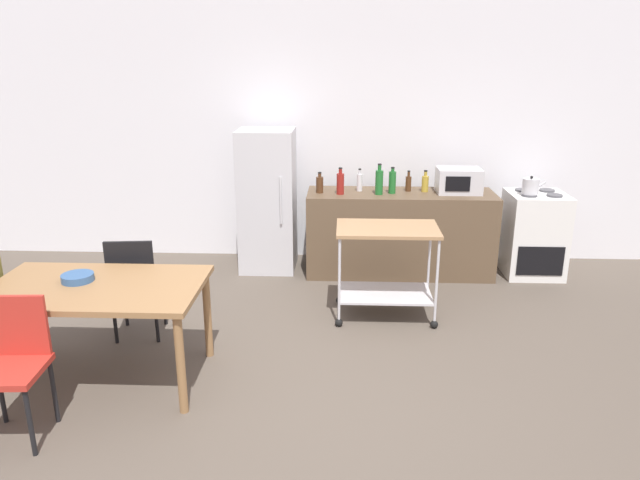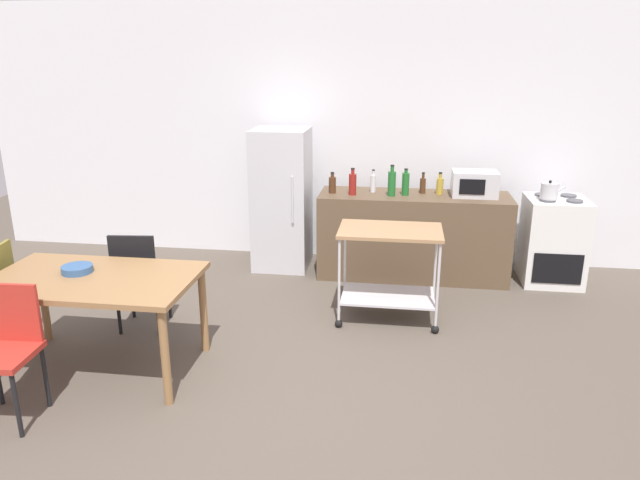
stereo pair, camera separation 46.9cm
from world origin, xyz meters
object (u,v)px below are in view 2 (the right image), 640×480
object	(u,v)px
bottle_soy_sauce	(373,183)
fruit_bowl	(77,269)
kitchen_cart	(389,259)
bottle_soda	(353,184)
bottle_hot_sauce	(406,184)
dining_table	(93,287)
refrigerator	(282,200)
bottle_sparkling_water	(440,185)
chair_black	(139,273)
kettle	(549,191)
stove_oven	(553,241)
microwave	(474,184)
bottle_vinegar	(392,183)
bottle_sesame_oil	(423,185)
bottle_wine	(332,184)
chair_red	(5,344)

from	to	relation	value
bottle_soy_sauce	fruit_bowl	world-z (taller)	bottle_soy_sauce
kitchen_cart	bottle_soda	size ratio (longest dim) A/B	3.21
bottle_soda	bottle_hot_sauce	distance (m)	0.55
dining_table	refrigerator	xyz separation A→B (m)	(0.91, 2.47, 0.10)
kitchen_cart	bottle_sparkling_water	world-z (taller)	bottle_sparkling_water
chair_black	kettle	distance (m)	4.03
stove_oven	fruit_bowl	distance (m)	4.60
stove_oven	refrigerator	distance (m)	2.92
refrigerator	kitchen_cart	world-z (taller)	refrigerator
bottle_hot_sauce	bottle_sparkling_water	bearing A→B (deg)	15.27
refrigerator	fruit_bowl	world-z (taller)	refrigerator
dining_table	kettle	xyz separation A→B (m)	(3.69, 2.29, 0.33)
bottle_soda	bottle_hot_sauce	size ratio (longest dim) A/B	1.01
microwave	bottle_vinegar	bearing A→B (deg)	-171.94
bottle_hot_sauce	bottle_sesame_oil	size ratio (longest dim) A/B	1.25
microwave	fruit_bowl	bearing A→B (deg)	-143.17
microwave	kettle	size ratio (longest dim) A/B	1.92
refrigerator	fruit_bowl	xyz separation A→B (m)	(-1.06, -2.40, 0.00)
bottle_wine	bottle_sparkling_water	xyz separation A→B (m)	(1.13, 0.11, 0.00)
kitchen_cart	fruit_bowl	distance (m)	2.57
chair_red	bottle_soda	world-z (taller)	bottle_soda
refrigerator	bottle_sparkling_water	xyz separation A→B (m)	(1.71, -0.03, 0.22)
stove_oven	microwave	bearing A→B (deg)	178.82
refrigerator	bottle_hot_sauce	bearing A→B (deg)	-5.45
bottle_soy_sauce	microwave	xyz separation A→B (m)	(1.05, -0.03, 0.03)
chair_red	refrigerator	world-z (taller)	refrigerator
bottle_soda	bottle_sesame_oil	size ratio (longest dim) A/B	1.27
chair_black	fruit_bowl	bearing A→B (deg)	68.08
bottle_soy_sauce	microwave	bearing A→B (deg)	-1.88
chair_black	stove_oven	world-z (taller)	stove_oven
bottle_wine	microwave	world-z (taller)	microwave
kitchen_cart	kettle	distance (m)	1.94
bottle_hot_sauce	kitchen_cart	bearing A→B (deg)	-96.05
bottle_sesame_oil	fruit_bowl	size ratio (longest dim) A/B	0.99
bottle_vinegar	fruit_bowl	distance (m)	3.18
kitchen_cart	refrigerator	bearing A→B (deg)	134.39
chair_red	bottle_sparkling_water	xyz separation A→B (m)	(2.89, 3.09, 0.47)
dining_table	kitchen_cart	xyz separation A→B (m)	(2.14, 1.21, -0.10)
bottle_vinegar	bottle_wine	bearing A→B (deg)	175.58
refrigerator	bottle_vinegar	distance (m)	1.25
dining_table	microwave	distance (m)	3.83
dining_table	microwave	world-z (taller)	microwave
dining_table	kitchen_cart	size ratio (longest dim) A/B	1.65
stove_oven	bottle_wine	world-z (taller)	bottle_wine
bottle_wine	bottle_sesame_oil	world-z (taller)	same
chair_black	bottle_soda	xyz separation A→B (m)	(1.68, 1.59, 0.50)
chair_black	kitchen_cart	distance (m)	2.18
stove_oven	bottle_vinegar	size ratio (longest dim) A/B	2.83
bottle_wine	bottle_sparkling_water	world-z (taller)	bottle_sparkling_water
bottle_sparkling_water	bottle_soy_sauce	bearing A→B (deg)	179.90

